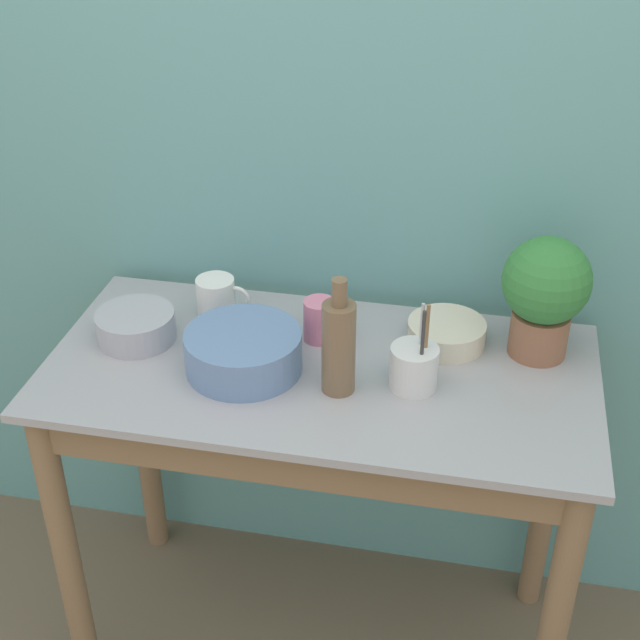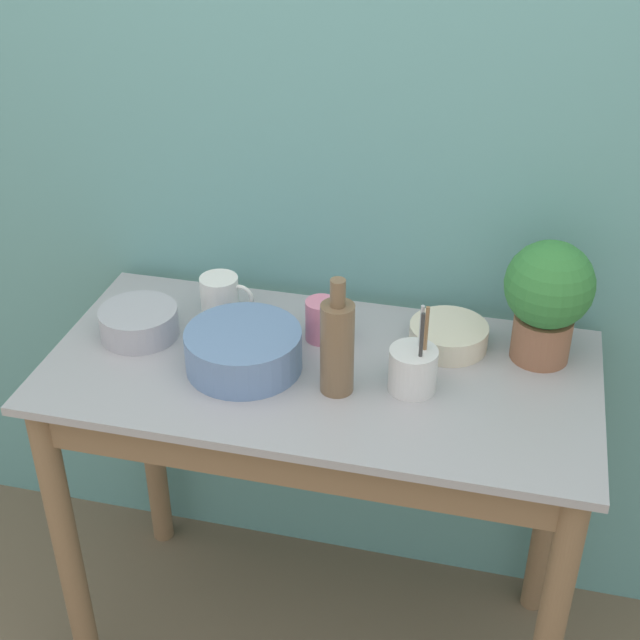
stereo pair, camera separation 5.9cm
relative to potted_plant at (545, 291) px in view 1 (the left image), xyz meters
name	(u,v)px [view 1 (the left image)]	position (x,y,z in m)	size (l,w,h in m)	color
wall_back	(350,164)	(-0.46, 0.20, 0.17)	(6.00, 0.05, 2.40)	#609E9E
counter_table	(318,445)	(-0.46, -0.17, -0.36)	(1.19, 0.59, 0.87)	#846647
potted_plant	(545,291)	(0.00, 0.00, 0.00)	(0.19, 0.19, 0.28)	#8C5B42
bowl_wash_large	(243,351)	(-0.62, -0.19, -0.11)	(0.25, 0.25, 0.09)	#6684B2
bottle_tall	(339,345)	(-0.40, -0.22, -0.05)	(0.07, 0.07, 0.26)	brown
mug_pink	(321,320)	(-0.48, -0.04, -0.11)	(0.11, 0.07, 0.10)	pink
mug_white	(217,298)	(-0.73, 0.00, -0.11)	(0.13, 0.09, 0.10)	white
bowl_small_steel	(136,326)	(-0.89, -0.12, -0.12)	(0.18, 0.18, 0.07)	#A8A8B2
bowl_small_cream	(446,333)	(-0.20, 0.00, -0.13)	(0.17, 0.17, 0.05)	beige
utensil_cup	(414,367)	(-0.25, -0.18, -0.11)	(0.10, 0.10, 0.20)	silver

